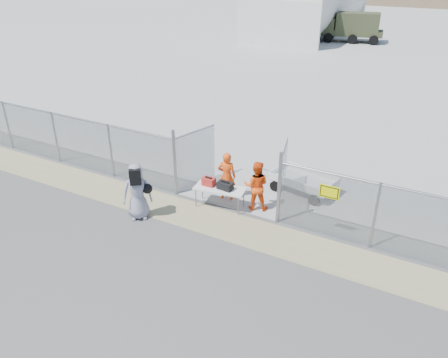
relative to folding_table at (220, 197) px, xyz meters
The scene contains 12 objects.
ground 1.98m from the folding_table, 86.06° to the right, with size 160.00×160.00×0.00m, color #3D3D3D.
tarmac_inside 40.06m from the folding_table, 89.81° to the left, with size 160.00×80.00×0.01m, color #A6A6A3.
dirt_strip 1.02m from the folding_table, 81.91° to the right, with size 44.00×1.60×0.01m, color tan.
chain_link_fence 0.74m from the folding_table, 24.23° to the left, with size 40.00×0.20×2.20m, color gray, non-canonical shape.
folding_table is the anchor object (origin of this frame).
orange_bag 0.67m from the folding_table, behind, with size 0.44×0.29×0.27m, color red.
black_duffel 0.54m from the folding_table, ahead, with size 0.52×0.31×0.25m, color black.
security_worker_left 0.83m from the folding_table, 96.35° to the left, with size 0.66×0.43×1.80m, color #FF5011.
security_worker_right 1.35m from the folding_table, 24.14° to the left, with size 0.86×0.67×1.78m, color #FF5011.
visitor 2.84m from the folding_table, 137.51° to the right, with size 0.96×0.62×1.95m, color gray.
utility_trailer 3.30m from the folding_table, 48.74° to the left, with size 3.01×1.55×0.73m, color white, non-canonical shape.
military_truck 35.37m from the folding_table, 96.77° to the left, with size 5.98×2.21×2.85m, color #3A3F25, non-canonical shape.
Camera 1 is at (6.29, -9.58, 7.85)m, focal length 35.00 mm.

